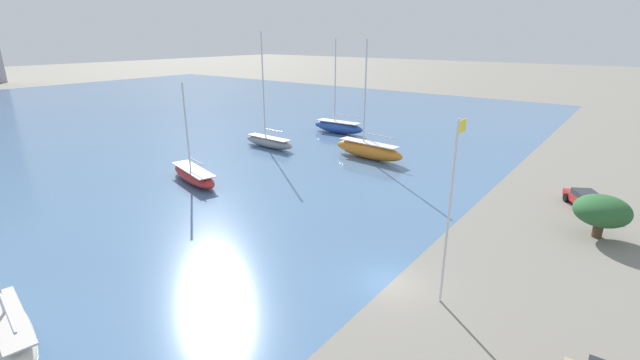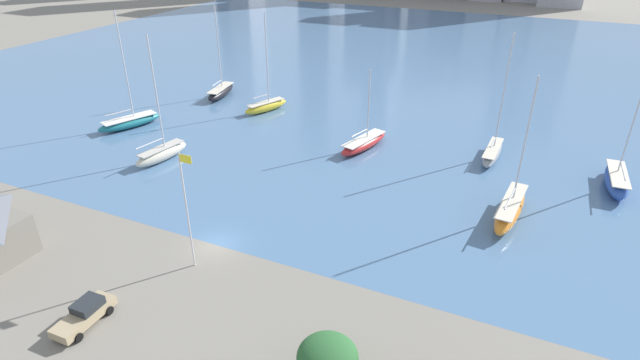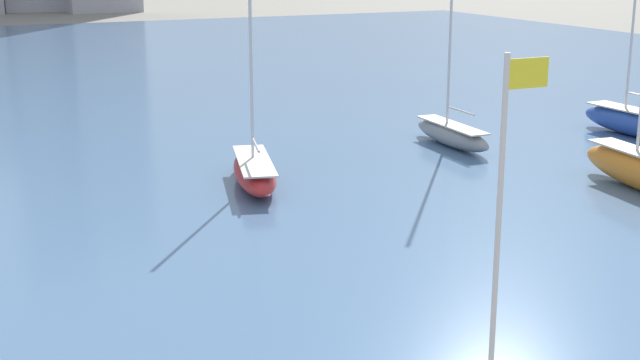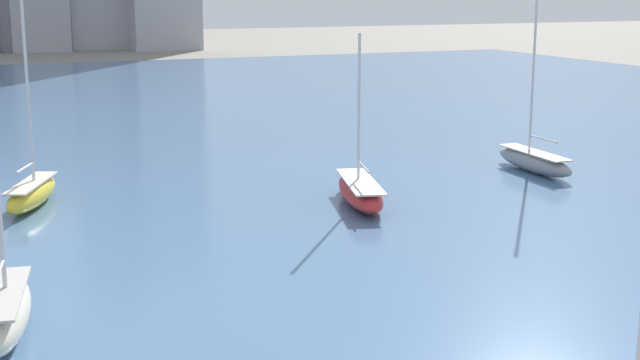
# 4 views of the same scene
# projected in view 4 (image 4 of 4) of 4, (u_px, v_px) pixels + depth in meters

# --- Properties ---
(harbor_water) EXTENTS (180.00, 140.00, 0.00)m
(harbor_water) POSITION_uv_depth(u_px,v_px,m) (139.00, 116.00, 92.81)
(harbor_water) COLOR #4C7099
(harbor_water) RESTS_ON ground_plane
(sailboat_red) EXTENTS (4.61, 9.63, 10.49)m
(sailboat_red) POSITION_uv_depth(u_px,v_px,m) (360.00, 191.00, 55.22)
(sailboat_red) COLOR #B72828
(sailboat_red) RESTS_ON harbor_water
(sailboat_cream) EXTENTS (3.11, 7.96, 15.49)m
(sailboat_cream) POSITION_uv_depth(u_px,v_px,m) (5.00, 310.00, 34.39)
(sailboat_cream) COLOR beige
(sailboat_cream) RESTS_ON harbor_water
(sailboat_gray) EXTENTS (2.20, 8.98, 15.50)m
(sailboat_gray) POSITION_uv_depth(u_px,v_px,m) (534.00, 160.00, 64.69)
(sailboat_gray) COLOR gray
(sailboat_gray) RESTS_ON harbor_water
(sailboat_yellow) EXTENTS (4.62, 7.94, 14.96)m
(sailboat_yellow) POSITION_uv_depth(u_px,v_px,m) (32.00, 192.00, 54.45)
(sailboat_yellow) COLOR yellow
(sailboat_yellow) RESTS_ON harbor_water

